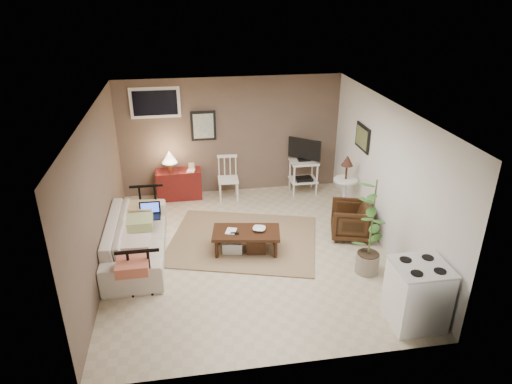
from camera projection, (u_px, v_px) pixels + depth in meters
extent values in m
plane|color=#C1B293|center=(249.00, 251.00, 7.55)|extent=(5.00, 5.00, 0.00)
cube|color=black|center=(203.00, 126.00, 9.09)|extent=(0.50, 0.03, 0.60)
cube|color=black|center=(363.00, 138.00, 8.18)|extent=(0.03, 0.60, 0.45)
cube|color=white|center=(155.00, 103.00, 8.75)|extent=(0.96, 0.03, 0.60)
cube|color=#9B7A5A|center=(243.00, 240.00, 7.85)|extent=(2.90, 2.56, 0.02)
cube|color=#32190D|center=(246.00, 233.00, 7.39)|extent=(1.16, 0.73, 0.05)
cylinder|color=#32190D|center=(217.00, 249.00, 7.28)|extent=(0.06, 0.06, 0.34)
cylinder|color=#32190D|center=(275.00, 250.00, 7.28)|extent=(0.06, 0.06, 0.34)
cylinder|color=#32190D|center=(219.00, 236.00, 7.66)|extent=(0.06, 0.06, 0.34)
cylinder|color=#32190D|center=(275.00, 236.00, 7.66)|extent=(0.06, 0.06, 0.34)
cube|color=black|center=(235.00, 233.00, 7.29)|extent=(0.14, 0.07, 0.02)
cube|color=#442B18|center=(256.00, 245.00, 7.49)|extent=(0.36, 0.32, 0.24)
cube|color=silver|center=(233.00, 246.00, 7.50)|extent=(0.36, 0.32, 0.20)
imported|color=beige|center=(136.00, 231.00, 7.27)|extent=(0.66, 2.26, 0.88)
cube|color=black|center=(150.00, 217.00, 7.56)|extent=(0.35, 0.24, 0.02)
cube|color=black|center=(150.00, 207.00, 7.62)|extent=(0.35, 0.02, 0.22)
cube|color=blue|center=(150.00, 208.00, 7.62)|extent=(0.29, 0.00, 0.17)
cube|color=maroon|center=(179.00, 184.00, 9.32)|extent=(0.90, 0.40, 0.60)
cylinder|color=#9B6B3B|center=(170.00, 167.00, 9.09)|extent=(0.10, 0.10, 0.20)
cone|color=#FFE0B7|center=(169.00, 157.00, 9.00)|extent=(0.30, 0.30, 0.24)
cube|color=tan|center=(191.00, 166.00, 9.22)|extent=(0.12, 0.02, 0.15)
cube|color=white|center=(228.00, 180.00, 9.22)|extent=(0.42, 0.42, 0.04)
cylinder|color=white|center=(220.00, 194.00, 9.14)|extent=(0.03, 0.03, 0.40)
cylinder|color=white|center=(238.00, 193.00, 9.17)|extent=(0.03, 0.03, 0.40)
cylinder|color=white|center=(220.00, 187.00, 9.45)|extent=(0.03, 0.03, 0.40)
cylinder|color=white|center=(236.00, 186.00, 9.48)|extent=(0.03, 0.03, 0.40)
cube|color=white|center=(227.00, 156.00, 9.20)|extent=(0.40, 0.05, 0.06)
cube|color=white|center=(304.00, 162.00, 9.40)|extent=(0.55, 0.45, 0.04)
cube|color=white|center=(303.00, 180.00, 9.57)|extent=(0.55, 0.45, 0.03)
cylinder|color=white|center=(294.00, 181.00, 9.34)|extent=(0.04, 0.04, 0.70)
cylinder|color=white|center=(317.00, 180.00, 9.40)|extent=(0.04, 0.04, 0.70)
cylinder|color=white|center=(290.00, 174.00, 9.68)|extent=(0.04, 0.04, 0.70)
cylinder|color=white|center=(312.00, 173.00, 9.75)|extent=(0.04, 0.04, 0.70)
cube|color=black|center=(304.00, 160.00, 9.38)|extent=(0.25, 0.14, 0.03)
cube|color=black|center=(304.00, 149.00, 9.28)|extent=(0.58, 0.48, 0.42)
cube|color=#FEC162|center=(304.00, 149.00, 9.28)|extent=(0.48, 0.38, 0.34)
cube|color=black|center=(304.00, 180.00, 9.52)|extent=(0.35, 0.25, 0.10)
cylinder|color=white|center=(343.00, 212.00, 8.80)|extent=(0.31, 0.31, 0.03)
cylinder|color=white|center=(344.00, 196.00, 8.65)|extent=(0.06, 0.06, 0.66)
cylinder|color=white|center=(346.00, 180.00, 8.51)|extent=(0.44, 0.44, 0.03)
cylinder|color=#331C0E|center=(346.00, 172.00, 8.44)|extent=(0.04, 0.04, 0.29)
cone|color=#3A1F17|center=(347.00, 161.00, 8.35)|extent=(0.22, 0.22, 0.20)
imported|color=#331C0E|center=(351.00, 219.00, 7.87)|extent=(0.77, 0.80, 0.67)
cylinder|color=gray|center=(367.00, 263.00, 6.96)|extent=(0.35, 0.35, 0.31)
cylinder|color=#4C602D|center=(372.00, 218.00, 6.64)|extent=(0.02, 0.02, 1.22)
cube|color=white|center=(417.00, 295.00, 5.82)|extent=(0.66, 0.61, 0.85)
cube|color=silver|center=(422.00, 267.00, 5.63)|extent=(0.68, 0.63, 0.03)
cylinder|color=black|center=(417.00, 273.00, 5.47)|extent=(0.15, 0.15, 0.01)
cylinder|color=black|center=(440.00, 271.00, 5.51)|extent=(0.15, 0.15, 0.01)
cylinder|color=black|center=(406.00, 260.00, 5.74)|extent=(0.15, 0.15, 0.01)
cylinder|color=black|center=(428.00, 258.00, 5.78)|extent=(0.15, 0.15, 0.01)
imported|color=#32190D|center=(259.00, 225.00, 7.36)|extent=(0.21, 0.11, 0.21)
imported|color=#32190D|center=(226.00, 225.00, 7.33)|extent=(0.15, 0.07, 0.22)
imported|color=#32190D|center=(187.00, 166.00, 9.11)|extent=(0.16, 0.05, 0.21)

